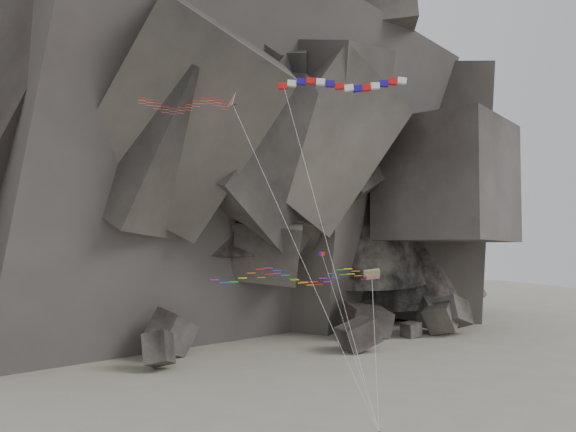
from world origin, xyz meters
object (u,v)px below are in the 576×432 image
object	(u,v)px
delta_kite	(182,104)
banner_kite	(343,86)
pennant_kite	(329,279)
parafoil_kite	(289,275)

from	to	relation	value
delta_kite	banner_kite	bearing A→B (deg)	-22.33
pennant_kite	parafoil_kite	bearing A→B (deg)	-153.81
banner_kite	parafoil_kite	size ratio (longest dim) A/B	1.92
delta_kite	parafoil_kite	bearing A→B (deg)	-30.94
banner_kite	pennant_kite	distance (m)	17.62
delta_kite	parafoil_kite	distance (m)	18.23
delta_kite	banner_kite	world-z (taller)	banner_kite
delta_kite	banner_kite	xyz separation A→B (m)	(13.69, -5.03, 1.71)
delta_kite	pennant_kite	xyz separation A→B (m)	(12.80, -3.93, -15.85)
banner_kite	pennant_kite	xyz separation A→B (m)	(-0.89, 1.10, -17.56)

